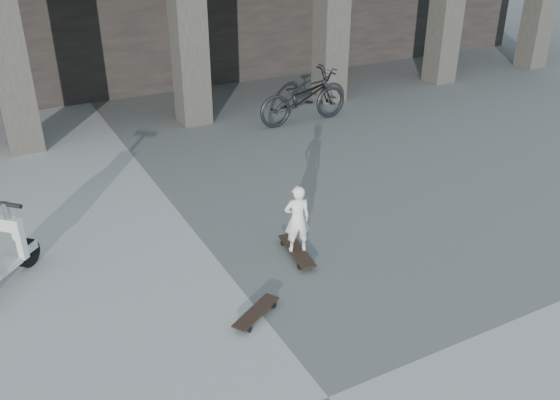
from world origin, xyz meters
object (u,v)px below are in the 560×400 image
longboard (297,251)px  skateboard_spare (256,313)px  bicycle (303,98)px  child (297,219)px

longboard → skateboard_spare: (-1.11, -0.98, -0.00)m
bicycle → child: bearing=148.2°
bicycle → longboard: bearing=148.2°
skateboard_spare → bicycle: (4.00, 5.81, 0.50)m
longboard → child: bearing=-18.7°
child → skateboard_spare: bearing=57.1°
longboard → bicycle: (2.89, 4.83, 0.49)m
longboard → skateboard_spare: size_ratio=1.28×
longboard → child: (0.00, 0.00, 0.51)m
longboard → skateboard_spare: 1.48m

